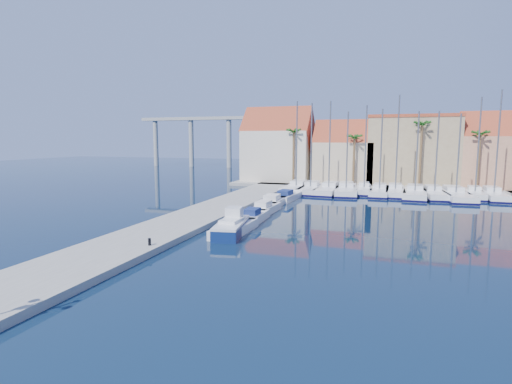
% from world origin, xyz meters
% --- Properties ---
extents(ground, '(260.00, 260.00, 0.00)m').
position_xyz_m(ground, '(0.00, 0.00, 0.00)').
color(ground, black).
rests_on(ground, ground).
extents(quay_west, '(6.00, 77.00, 0.50)m').
position_xyz_m(quay_west, '(-9.00, 13.50, 0.25)').
color(quay_west, gray).
rests_on(quay_west, ground).
extents(shore_north, '(54.00, 16.00, 0.50)m').
position_xyz_m(shore_north, '(10.00, 48.00, 0.25)').
color(shore_north, gray).
rests_on(shore_north, ground).
extents(bollard, '(0.21, 0.21, 0.52)m').
position_xyz_m(bollard, '(-6.82, -0.33, 0.76)').
color(bollard, black).
rests_on(bollard, quay_west).
extents(fishing_boat, '(3.03, 6.41, 2.16)m').
position_xyz_m(fishing_boat, '(-3.24, 6.68, 0.72)').
color(fishing_boat, navy).
rests_on(fishing_boat, ground).
extents(motorboat_west_0, '(2.24, 6.63, 1.40)m').
position_xyz_m(motorboat_west_0, '(-3.12, 6.94, 0.51)').
color(motorboat_west_0, white).
rests_on(motorboat_west_0, ground).
extents(motorboat_west_1, '(1.91, 5.67, 1.40)m').
position_xyz_m(motorboat_west_1, '(-3.14, 12.17, 0.51)').
color(motorboat_west_1, white).
rests_on(motorboat_west_1, ground).
extents(motorboat_west_2, '(2.15, 6.05, 1.40)m').
position_xyz_m(motorboat_west_2, '(-3.45, 17.06, 0.51)').
color(motorboat_west_2, white).
rests_on(motorboat_west_2, ground).
extents(motorboat_west_3, '(2.46, 7.23, 1.40)m').
position_xyz_m(motorboat_west_3, '(-3.96, 22.22, 0.51)').
color(motorboat_west_3, white).
rests_on(motorboat_west_3, ground).
extents(motorboat_west_4, '(2.64, 7.04, 1.40)m').
position_xyz_m(motorboat_west_4, '(-3.43, 26.90, 0.51)').
color(motorboat_west_4, white).
rests_on(motorboat_west_4, ground).
extents(sailboat_0, '(3.06, 11.40, 13.75)m').
position_xyz_m(sailboat_0, '(-4.04, 36.19, 0.58)').
color(sailboat_0, white).
rests_on(sailboat_0, ground).
extents(sailboat_1, '(2.83, 10.53, 13.36)m').
position_xyz_m(sailboat_1, '(-1.71, 35.68, 0.59)').
color(sailboat_1, white).
rests_on(sailboat_1, ground).
extents(sailboat_2, '(3.60, 11.23, 13.56)m').
position_xyz_m(sailboat_2, '(1.05, 35.74, 0.58)').
color(sailboat_2, white).
rests_on(sailboat_2, ground).
extents(sailboat_3, '(4.07, 11.89, 12.03)m').
position_xyz_m(sailboat_3, '(3.49, 35.94, 0.56)').
color(sailboat_3, white).
rests_on(sailboat_3, ground).
extents(sailboat_4, '(2.64, 8.29, 12.94)m').
position_xyz_m(sailboat_4, '(6.03, 36.91, 0.63)').
color(sailboat_4, white).
rests_on(sailboat_4, ground).
extents(sailboat_5, '(2.84, 9.62, 12.31)m').
position_xyz_m(sailboat_5, '(8.29, 35.80, 0.59)').
color(sailboat_5, white).
rests_on(sailboat_5, ground).
extents(sailboat_6, '(2.64, 9.93, 14.22)m').
position_xyz_m(sailboat_6, '(10.44, 36.42, 0.61)').
color(sailboat_6, white).
rests_on(sailboat_6, ground).
extents(sailboat_7, '(3.84, 11.71, 11.87)m').
position_xyz_m(sailboat_7, '(13.07, 35.49, 0.56)').
color(sailboat_7, white).
rests_on(sailboat_7, ground).
extents(sailboat_8, '(3.45, 10.25, 11.86)m').
position_xyz_m(sailboat_8, '(15.52, 35.65, 0.58)').
color(sailboat_8, white).
rests_on(sailboat_8, ground).
extents(sailboat_9, '(4.01, 12.20, 11.45)m').
position_xyz_m(sailboat_9, '(18.12, 35.32, 0.55)').
color(sailboat_9, white).
rests_on(sailboat_9, ground).
extents(sailboat_10, '(2.86, 8.54, 13.66)m').
position_xyz_m(sailboat_10, '(20.81, 36.79, 0.64)').
color(sailboat_10, white).
rests_on(sailboat_10, ground).
extents(sailboat_11, '(2.63, 9.69, 14.50)m').
position_xyz_m(sailboat_11, '(23.01, 36.62, 0.62)').
color(sailboat_11, white).
rests_on(sailboat_11, ground).
extents(building_0, '(12.30, 9.00, 13.50)m').
position_xyz_m(building_0, '(-10.00, 47.00, 6.52)').
color(building_0, beige).
rests_on(building_0, shore_north).
extents(building_1, '(10.30, 8.00, 11.00)m').
position_xyz_m(building_1, '(2.00, 47.00, 5.30)').
color(building_1, '#CDB791').
rests_on(building_1, shore_north).
extents(building_2, '(14.20, 10.20, 11.50)m').
position_xyz_m(building_2, '(13.00, 48.00, 6.26)').
color(building_2, tan).
rests_on(building_2, shore_north).
extents(building_3, '(10.30, 8.00, 12.00)m').
position_xyz_m(building_3, '(25.00, 47.00, 5.86)').
color(building_3, tan).
rests_on(building_3, shore_north).
extents(palm_0, '(2.60, 2.60, 10.15)m').
position_xyz_m(palm_0, '(-6.00, 42.00, 9.08)').
color(palm_0, brown).
rests_on(palm_0, shore_north).
extents(palm_1, '(2.60, 2.60, 9.15)m').
position_xyz_m(palm_1, '(4.00, 42.00, 8.14)').
color(palm_1, brown).
rests_on(palm_1, shore_north).
extents(palm_2, '(2.60, 2.60, 11.15)m').
position_xyz_m(palm_2, '(14.00, 42.00, 10.02)').
color(palm_2, brown).
rests_on(palm_2, shore_north).
extents(palm_3, '(2.60, 2.60, 9.65)m').
position_xyz_m(palm_3, '(22.00, 42.00, 8.61)').
color(palm_3, brown).
rests_on(palm_3, shore_north).
extents(viaduct, '(48.00, 2.20, 14.45)m').
position_xyz_m(viaduct, '(-39.07, 82.00, 10.25)').
color(viaduct, '#9E9E99').
rests_on(viaduct, ground).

